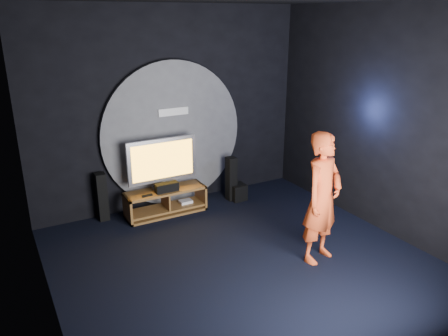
{
  "coord_description": "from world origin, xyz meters",
  "views": [
    {
      "loc": [
        -2.84,
        -4.56,
        3.3
      ],
      "look_at": [
        0.26,
        1.05,
        1.05
      ],
      "focal_mm": 35.0,
      "sensor_mm": 36.0,
      "label": 1
    }
  ],
  "objects_px": {
    "tv": "(162,162)",
    "tower_speaker_right": "(231,179)",
    "player": "(322,198)",
    "subwoofer": "(238,192)",
    "tower_speaker_left": "(102,197)",
    "media_console": "(166,203)"
  },
  "relations": [
    {
      "from": "subwoofer",
      "to": "tower_speaker_right",
      "type": "bearing_deg",
      "value": 148.06
    },
    {
      "from": "media_console",
      "to": "subwoofer",
      "type": "bearing_deg",
      "value": -3.28
    },
    {
      "from": "tower_speaker_right",
      "to": "player",
      "type": "height_order",
      "value": "player"
    },
    {
      "from": "player",
      "to": "media_console",
      "type": "bearing_deg",
      "value": 102.81
    },
    {
      "from": "tower_speaker_left",
      "to": "tower_speaker_right",
      "type": "bearing_deg",
      "value": -7.52
    },
    {
      "from": "tv",
      "to": "tower_speaker_left",
      "type": "distance_m",
      "value": 1.17
    },
    {
      "from": "tower_speaker_right",
      "to": "tower_speaker_left",
      "type": "bearing_deg",
      "value": 172.48
    },
    {
      "from": "subwoofer",
      "to": "player",
      "type": "distance_m",
      "value": 2.5
    },
    {
      "from": "tower_speaker_left",
      "to": "subwoofer",
      "type": "relative_size",
      "value": 2.74
    },
    {
      "from": "tower_speaker_left",
      "to": "tv",
      "type": "bearing_deg",
      "value": -12.54
    },
    {
      "from": "media_console",
      "to": "tower_speaker_right",
      "type": "xyz_separation_m",
      "value": [
        1.3,
        -0.01,
        0.22
      ]
    },
    {
      "from": "tv",
      "to": "player",
      "type": "height_order",
      "value": "player"
    },
    {
      "from": "subwoofer",
      "to": "player",
      "type": "height_order",
      "value": "player"
    },
    {
      "from": "tower_speaker_left",
      "to": "player",
      "type": "relative_size",
      "value": 0.45
    },
    {
      "from": "tv",
      "to": "player",
      "type": "distance_m",
      "value": 2.86
    },
    {
      "from": "tower_speaker_right",
      "to": "subwoofer",
      "type": "height_order",
      "value": "tower_speaker_right"
    },
    {
      "from": "tower_speaker_right",
      "to": "subwoofer",
      "type": "relative_size",
      "value": 2.74
    },
    {
      "from": "tv",
      "to": "subwoofer",
      "type": "height_order",
      "value": "tv"
    },
    {
      "from": "media_console",
      "to": "tv",
      "type": "xyz_separation_m",
      "value": [
        -0.01,
        0.07,
        0.75
      ]
    },
    {
      "from": "tv",
      "to": "subwoofer",
      "type": "bearing_deg",
      "value": -5.95
    },
    {
      "from": "tower_speaker_right",
      "to": "subwoofer",
      "type": "distance_m",
      "value": 0.29
    },
    {
      "from": "tv",
      "to": "tower_speaker_right",
      "type": "height_order",
      "value": "tv"
    }
  ]
}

